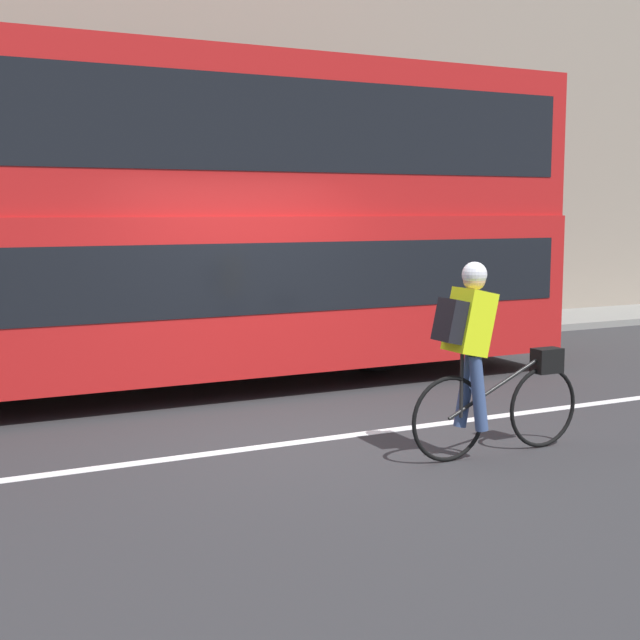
% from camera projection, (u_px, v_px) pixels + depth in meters
% --- Properties ---
extents(ground_plane, '(80.00, 80.00, 0.00)m').
position_uv_depth(ground_plane, '(311.00, 437.00, 8.35)').
color(ground_plane, '#2D2D30').
extents(road_center_line, '(50.00, 0.14, 0.01)m').
position_uv_depth(road_center_line, '(317.00, 440.00, 8.23)').
color(road_center_line, silver).
rests_on(road_center_line, ground_plane).
extents(sidewalk_curb, '(60.00, 1.88, 0.12)m').
position_uv_depth(sidewalk_curb, '(147.00, 349.00, 13.18)').
color(sidewalk_curb, gray).
rests_on(sidewalk_curb, ground_plane).
extents(building_facade, '(60.00, 0.30, 9.53)m').
position_uv_depth(building_facade, '(120.00, 35.00, 13.57)').
color(building_facade, gray).
rests_on(building_facade, ground_plane).
extents(bus, '(11.10, 2.44, 3.84)m').
position_uv_depth(bus, '(113.00, 209.00, 10.04)').
color(bus, black).
rests_on(bus, ground_plane).
extents(cyclist_on_bike, '(1.75, 0.32, 1.69)m').
position_uv_depth(cyclist_on_bike, '(482.00, 354.00, 7.57)').
color(cyclist_on_bike, black).
rests_on(cyclist_on_bike, ground_plane).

